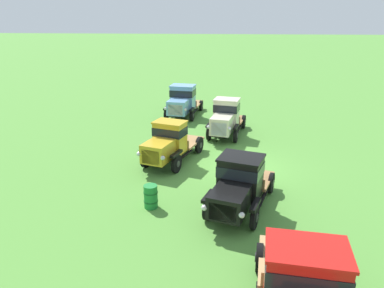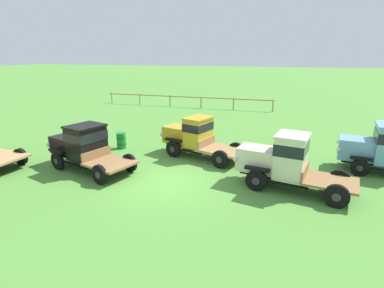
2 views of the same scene
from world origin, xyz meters
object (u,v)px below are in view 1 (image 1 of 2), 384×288
(vintage_truck_midrow_center, at_px, (168,143))
(vintage_truck_far_side, at_px, (226,118))
(vintage_truck_second_in_line, at_px, (239,184))
(vintage_truck_back_of_row, at_px, (182,101))
(oil_drum_beside_row, at_px, (151,196))

(vintage_truck_midrow_center, relative_size, vintage_truck_far_side, 1.00)
(vintage_truck_second_in_line, distance_m, vintage_truck_back_of_row, 13.75)
(vintage_truck_back_of_row, relative_size, oil_drum_beside_row, 5.49)
(vintage_truck_second_in_line, xyz_separation_m, vintage_truck_back_of_row, (13.28, 3.56, 0.03))
(vintage_truck_second_in_line, relative_size, vintage_truck_midrow_center, 1.03)
(vintage_truck_second_in_line, bearing_deg, vintage_truck_back_of_row, 15.03)
(vintage_truck_midrow_center, bearing_deg, vintage_truck_far_side, -31.38)
(oil_drum_beside_row, bearing_deg, vintage_truck_second_in_line, -90.57)
(vintage_truck_far_side, xyz_separation_m, oil_drum_beside_row, (-8.94, 2.80, -0.71))
(vintage_truck_second_in_line, relative_size, vintage_truck_far_side, 1.03)
(vintage_truck_back_of_row, bearing_deg, vintage_truck_second_in_line, -164.97)
(vintage_truck_far_side, bearing_deg, vintage_truck_back_of_row, 35.50)
(vintage_truck_midrow_center, bearing_deg, vintage_truck_back_of_row, 1.98)
(vintage_truck_back_of_row, xyz_separation_m, oil_drum_beside_row, (-13.24, -0.27, -0.70))
(vintage_truck_midrow_center, height_order, oil_drum_beside_row, vintage_truck_midrow_center)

